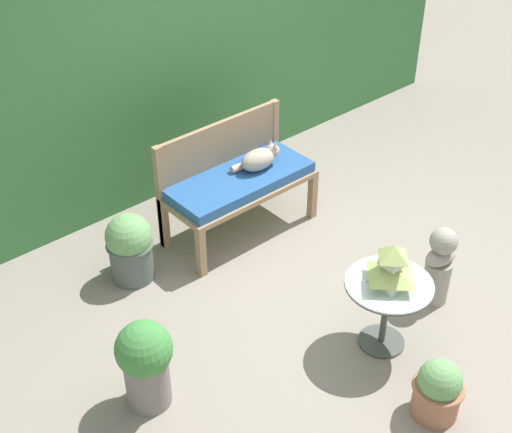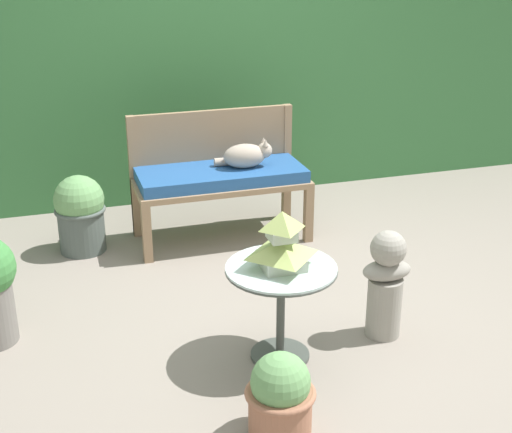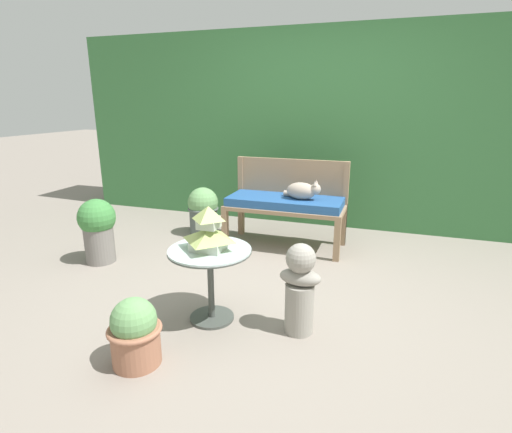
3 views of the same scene
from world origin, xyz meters
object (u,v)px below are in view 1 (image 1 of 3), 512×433
potted_plant_table_far (145,361)px  cat (259,159)px  potted_plant_patio_mid (438,390)px  garden_bust (439,265)px  potted_plant_path_edge (130,247)px  garden_bench (240,184)px  patio_table (387,297)px  pagoda_birdhouse (392,267)px

potted_plant_table_far → cat: bearing=29.0°
potted_plant_patio_mid → garden_bust: bearing=37.7°
potted_plant_path_edge → potted_plant_patio_mid: size_ratio=1.33×
garden_bench → patio_table: 1.61m
pagoda_birdhouse → potted_plant_table_far: bearing=157.1°
pagoda_birdhouse → potted_plant_path_edge: size_ratio=0.55×
garden_bench → pagoda_birdhouse: 1.62m
patio_table → pagoda_birdhouse: (0.00, -0.00, 0.24)m
pagoda_birdhouse → potted_plant_path_edge: pagoda_birdhouse is taller
garden_bench → potted_plant_patio_mid: garden_bench is taller
potted_plant_path_edge → garden_bench: bearing=-4.8°
pagoda_birdhouse → garden_bust: bearing=3.9°
cat → pagoda_birdhouse: (-0.29, -1.59, 0.04)m
garden_bench → pagoda_birdhouse: bearing=-93.7°
garden_bench → cat: size_ratio=3.05×
cat → pagoda_birdhouse: pagoda_birdhouse is taller
pagoda_birdhouse → potted_plant_table_far: (-1.46, 0.62, -0.32)m
garden_bench → potted_plant_table_far: 1.86m
pagoda_birdhouse → garden_bust: 0.71m
garden_bench → patio_table: size_ratio=2.13×
patio_table → potted_plant_patio_mid: patio_table is taller
cat → patio_table: (-0.29, -1.59, -0.21)m
garden_bust → potted_plant_patio_mid: bearing=-140.6°
garden_bench → potted_plant_path_edge: potted_plant_path_edge is taller
potted_plant_path_edge → potted_plant_table_far: bearing=-118.2°
garden_bust → garden_bench: bearing=110.0°
garden_bust → potted_plant_patio_mid: garden_bust is taller
cat → garden_bust: bearing=-74.0°
garden_bust → potted_plant_path_edge: 2.23m
patio_table → garden_bust: bearing=3.9°
patio_table → potted_plant_patio_mid: bearing=-109.2°
cat → patio_table: cat is taller
patio_table → potted_plant_patio_mid: 0.67m
cat → potted_plant_table_far: bearing=-147.1°
garden_bench → patio_table: bearing=-93.7°
potted_plant_table_far → potted_plant_patio_mid: potted_plant_table_far is taller
garden_bench → potted_plant_patio_mid: (-0.31, -2.21, -0.25)m
potted_plant_table_far → patio_table: bearing=-22.9°
pagoda_birdhouse → potted_plant_table_far: 1.62m
cat → pagoda_birdhouse: bearing=-96.5°
cat → potted_plant_table_far: cat is taller
garden_bench → garden_bust: (0.52, -1.56, -0.13)m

